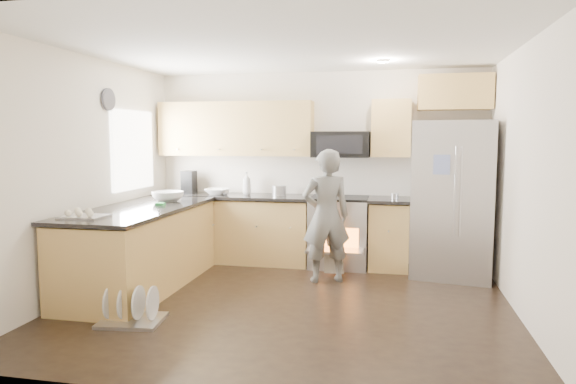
% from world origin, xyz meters
% --- Properties ---
extents(ground, '(4.50, 4.50, 0.00)m').
position_xyz_m(ground, '(0.00, 0.00, 0.00)').
color(ground, black).
rests_on(ground, ground).
extents(room_shell, '(4.54, 4.04, 2.62)m').
position_xyz_m(room_shell, '(-0.04, 0.02, 1.67)').
color(room_shell, white).
rests_on(room_shell, ground).
extents(back_cabinet_run, '(4.45, 0.64, 2.50)m').
position_xyz_m(back_cabinet_run, '(-0.59, 1.75, 0.96)').
color(back_cabinet_run, tan).
rests_on(back_cabinet_run, ground).
extents(peninsula, '(0.96, 2.36, 1.05)m').
position_xyz_m(peninsula, '(-1.75, 0.25, 0.47)').
color(peninsula, tan).
rests_on(peninsula, ground).
extents(stove_range, '(0.76, 0.97, 1.79)m').
position_xyz_m(stove_range, '(0.35, 1.69, 0.68)').
color(stove_range, '#B7B7BC').
rests_on(stove_range, ground).
extents(refrigerator, '(1.05, 0.88, 1.91)m').
position_xyz_m(refrigerator, '(1.77, 1.45, 0.95)').
color(refrigerator, '#B7B7BC').
rests_on(refrigerator, ground).
extents(person, '(0.67, 0.56, 1.58)m').
position_xyz_m(person, '(0.28, 0.92, 0.79)').
color(person, slate).
rests_on(person, ground).
extents(dish_rack, '(0.61, 0.51, 0.35)m').
position_xyz_m(dish_rack, '(-1.30, -0.82, 0.09)').
color(dish_rack, '#B7B7BC').
rests_on(dish_rack, ground).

